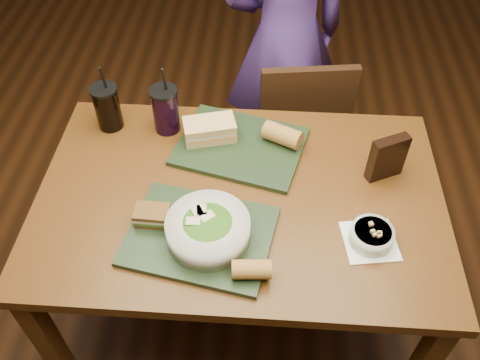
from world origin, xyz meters
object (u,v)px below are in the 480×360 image
Objects in this scene: dining_table at (240,212)px; chair_far at (302,130)px; tray_near at (200,236)px; sandwich_far at (210,130)px; tray_far at (240,146)px; diner at (286,39)px; soup_bowl at (372,236)px; baguette_near at (251,269)px; chip_bag at (387,158)px; cup_cola at (107,107)px; cup_berry at (165,110)px; sandwich_near at (152,215)px; salad_bowl at (208,228)px; baguette_far at (282,135)px.

chair_far is (0.23, 0.62, -0.18)m from dining_table.
tray_near is at bearing -112.91° from chair_far.
tray_far is at bearing -15.39° from sandwich_far.
diner is 1.06m from soup_bowl.
dining_table is at bearing 99.64° from baguette_near.
chip_bag is (0.57, 0.30, 0.07)m from tray_near.
cup_cola reaches higher than tray_far.
sandwich_far is (-0.35, -0.38, 0.32)m from chair_far.
baguette_near is (-0.34, -0.15, 0.02)m from soup_bowl.
soup_bowl is 0.37m from baguette_near.
baguette_near is (0.07, -0.52, 0.04)m from tray_far.
sandwich_near is at bearing -86.37° from cup_berry.
baguette_near is at bearing -156.70° from soup_bowl.
diner is 0.82m from chip_bag.
chair_far is 0.86m from cup_cola.
cup_cola reaches higher than baguette_near.
cup_cola reaches higher than chair_far.
tray_far is 1.72× the size of salad_bowl.
dining_table is 4.91× the size of cup_berry.
baguette_far is at bearing 67.17° from diner.
baguette_near is 0.69m from cup_berry.
cup_berry is (-0.68, 0.46, 0.06)m from soup_bowl.
sandwich_near is (-0.17, 0.05, -0.02)m from salad_bowl.
diner is 3.71× the size of tray_far.
dining_table is 0.25m from salad_bowl.
tray_far is 3.18× the size of baguette_far.
soup_bowl is (0.50, 0.02, 0.02)m from tray_near.
chip_bag reaches higher than tray_near.
baguette_near is 0.59m from chip_bag.
cup_cola is at bearing -155.82° from chair_far.
cup_cola reaches higher than chip_bag.
sandwich_far is (-0.26, -0.63, 0.02)m from diner.
sandwich_near is at bearing -109.25° from sandwich_far.
salad_bowl is 1.25× the size of sandwich_far.
baguette_far is at bearing 61.11° from dining_table.
diner is at bearing 76.95° from tray_far.
sandwich_near reaches higher than dining_table.
sandwich_far is (-0.12, 0.24, 0.14)m from dining_table.
sandwich_far is 1.48× the size of baguette_far.
soup_bowl is at bearing 82.00° from diner.
tray_far is 0.42m from sandwich_near.
chip_bag is (0.48, -0.09, 0.07)m from tray_far.
salad_bowl is at bearing -176.71° from soup_bowl.
baguette_near reaches higher than soup_bowl.
dining_table is 0.51m from chip_bag.
tray_near is at bearing -51.45° from cup_cola.
tray_far is 0.49m from cup_cola.
sandwich_far reaches higher than baguette_far.
cup_berry reaches higher than baguette_near.
baguette_far is at bearing -8.96° from cup_berry.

